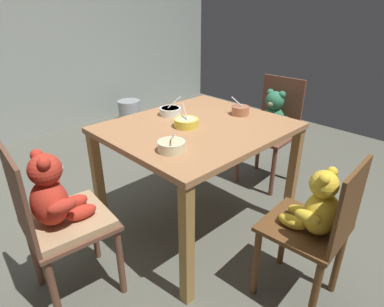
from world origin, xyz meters
The scene contains 10 objects.
ground_plane centered at (0.00, 0.00, -0.02)m, with size 5.20×5.20×0.04m.
dining_table centered at (0.00, 0.00, 0.66)m, with size 1.08×0.93×0.76m.
teddy_chair_near_left centered at (-0.91, 0.05, 0.55)m, with size 0.44×0.44×0.89m.
teddy_chair_near_front centered at (-0.04, -0.84, 0.52)m, with size 0.39×0.40×0.84m.
teddy_chair_near_right centered at (0.92, 0.03, 0.55)m, with size 0.42×0.43×0.89m.
porridge_bowl_yellow_center centered at (-0.07, 0.03, 0.78)m, with size 0.15×0.15×0.12m.
porridge_bowl_white_far_center centered at (0.01, 0.27, 0.78)m, with size 0.15×0.15×0.12m.
porridge_bowl_cream_near_left centered at (-0.36, -0.17, 0.79)m, with size 0.14×0.14×0.12m.
porridge_bowl_terracotta_near_right centered at (0.35, -0.05, 0.79)m, with size 0.12×0.12×0.12m.
metal_pail centered at (0.90, 2.15, 0.14)m, with size 0.29×0.29×0.29m, color #93969B.
Camera 1 is at (-1.35, -1.33, 1.46)m, focal length 30.31 mm.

